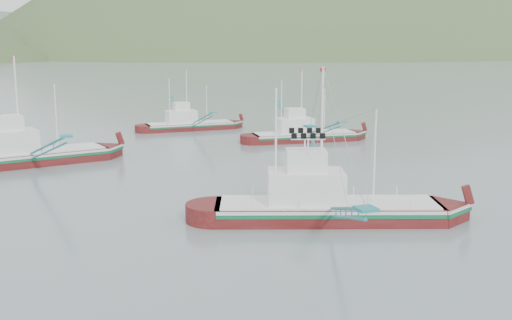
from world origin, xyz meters
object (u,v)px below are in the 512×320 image
object	(u,v)px
main_boat	(326,189)
bg_boat_right	(303,131)
bg_boat_far	(189,121)
bg_boat_left	(24,144)

from	to	relation	value
main_boat	bg_boat_right	distance (m)	33.99
bg_boat_far	main_boat	bearing A→B (deg)	-93.25
bg_boat_right	bg_boat_left	world-z (taller)	bg_boat_left
bg_boat_far	bg_boat_right	bearing A→B (deg)	-53.97
bg_boat_far	bg_boat_left	distance (m)	27.75
main_boat	bg_boat_far	distance (m)	45.70
bg_boat_right	bg_boat_left	distance (m)	31.76
main_boat	bg_boat_right	size ratio (longest dim) A/B	1.18
main_boat	bg_boat_right	xyz separation A→B (m)	(11.82, 31.86, -0.94)
bg_boat_far	bg_boat_right	size ratio (longest dim) A/B	0.94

